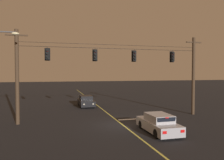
% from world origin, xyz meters
% --- Properties ---
extents(ground_plane, '(180.00, 180.00, 0.00)m').
position_xyz_m(ground_plane, '(0.00, 0.00, 0.00)').
color(ground_plane, black).
extents(lane_centre_stripe, '(0.14, 60.00, 0.01)m').
position_xyz_m(lane_centre_stripe, '(0.00, 8.40, 0.00)').
color(lane_centre_stripe, '#D1C64C').
rests_on(lane_centre_stripe, ground).
extents(stop_bar_paint, '(3.40, 0.36, 0.01)m').
position_xyz_m(stop_bar_paint, '(1.90, 1.80, 0.00)').
color(stop_bar_paint, silver).
rests_on(stop_bar_paint, ground).
extents(signal_span_assembly, '(19.04, 0.32, 8.10)m').
position_xyz_m(signal_span_assembly, '(0.00, 2.40, 4.21)').
color(signal_span_assembly, '#423021').
rests_on(signal_span_assembly, ground).
extents(traffic_light_leftmost, '(0.48, 0.41, 1.22)m').
position_xyz_m(traffic_light_leftmost, '(-6.13, 2.38, 6.05)').
color(traffic_light_leftmost, black).
extents(traffic_light_left_inner, '(0.48, 0.41, 1.22)m').
position_xyz_m(traffic_light_left_inner, '(-1.88, 2.38, 6.05)').
color(traffic_light_left_inner, black).
extents(traffic_light_centre, '(0.48, 0.41, 1.22)m').
position_xyz_m(traffic_light_centre, '(1.98, 2.38, 6.05)').
color(traffic_light_centre, black).
extents(traffic_light_right_inner, '(0.48, 0.41, 1.22)m').
position_xyz_m(traffic_light_right_inner, '(6.14, 2.38, 6.05)').
color(traffic_light_right_inner, black).
extents(car_waiting_near_lane, '(1.80, 4.33, 1.39)m').
position_xyz_m(car_waiting_near_lane, '(1.85, -2.98, 0.65)').
color(car_waiting_near_lane, '#A5A5AD').
rests_on(car_waiting_near_lane, ground).
extents(car_oncoming_lead, '(1.80, 4.42, 1.39)m').
position_xyz_m(car_oncoming_lead, '(-1.57, 10.81, 0.65)').
color(car_oncoming_lead, black).
rests_on(car_oncoming_lead, ground).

